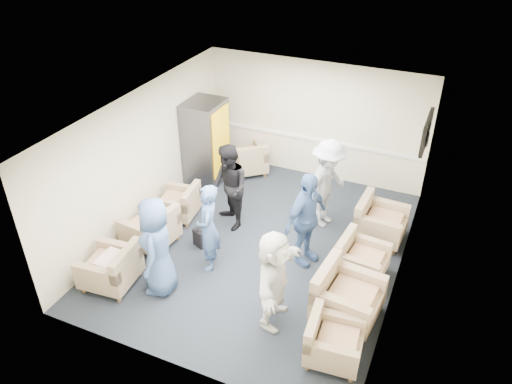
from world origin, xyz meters
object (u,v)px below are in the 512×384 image
at_px(person_back_right, 327,184).
at_px(armchair_left_mid, 153,230).
at_px(armchair_left_far, 180,204).
at_px(person_back_left, 229,188).
at_px(armchair_right_far, 378,223).
at_px(person_front_right, 274,279).
at_px(armchair_right_midfar, 359,260).
at_px(armchair_right_midnear, 344,297).
at_px(armchair_right_near, 331,342).
at_px(armchair_corner, 247,160).
at_px(vending_machine, 206,142).
at_px(armchair_left_near, 113,269).
at_px(person_front_left, 157,246).
at_px(person_mid_left, 208,228).
at_px(person_mid_right, 306,220).

bearing_deg(person_back_right, armchair_left_mid, 138.98).
height_order(armchair_left_far, person_back_left, person_back_left).
relative_size(armchair_right_far, person_front_right, 0.55).
bearing_deg(person_back_left, armchair_left_mid, -89.29).
bearing_deg(armchair_right_midfar, armchair_right_midnear, -173.72).
bearing_deg(armchair_right_near, armchair_corner, 31.89).
bearing_deg(armchair_left_far, armchair_right_midfar, 78.03).
height_order(armchair_corner, person_back_left, person_back_left).
distance_m(armchair_left_mid, armchair_left_far, 1.01).
bearing_deg(vending_machine, armchair_corner, 42.89).
height_order(armchair_left_mid, armchair_right_midnear, armchair_right_midnear).
bearing_deg(armchair_left_near, person_back_right, 133.68).
distance_m(armchair_left_mid, person_front_right, 2.94).
distance_m(armchair_right_midfar, person_front_left, 3.44).
height_order(armchair_right_near, person_back_left, person_back_left).
bearing_deg(armchair_left_near, person_front_right, 91.55).
bearing_deg(armchair_right_midnear, armchair_right_near, -171.03).
distance_m(armchair_left_far, person_front_left, 2.19).
bearing_deg(armchair_left_far, person_back_left, 89.85).
height_order(armchair_left_near, armchair_right_midnear, armchair_right_midnear).
height_order(person_mid_left, person_back_left, person_back_left).
bearing_deg(person_back_left, armchair_left_near, -70.96).
xyz_separation_m(armchair_corner, person_front_right, (2.29, -4.05, 0.49)).
relative_size(armchair_left_far, armchair_right_far, 0.93).
relative_size(armchair_left_mid, person_mid_right, 0.52).
height_order(armchair_left_near, armchair_left_far, armchair_left_near).
height_order(armchair_left_mid, person_front_right, person_front_right).
height_order(armchair_right_far, vending_machine, vending_machine).
distance_m(person_front_left, person_back_right, 3.51).
distance_m(armchair_right_far, person_mid_left, 3.28).
bearing_deg(armchair_right_midnear, armchair_left_mid, 90.34).
relative_size(person_back_left, person_front_right, 1.05).
distance_m(armchair_right_midnear, person_front_right, 1.19).
xyz_separation_m(armchair_left_near, armchair_right_midfar, (3.73, 1.92, -0.02)).
relative_size(armchair_right_near, vending_machine, 0.44).
distance_m(person_mid_left, person_mid_right, 1.69).
bearing_deg(armchair_left_far, person_front_right, 48.69).
bearing_deg(armchair_left_mid, person_mid_left, 92.24).
height_order(person_mid_left, person_back_right, person_back_right).
xyz_separation_m(armchair_right_near, person_front_right, (-1.03, 0.36, 0.52)).
bearing_deg(armchair_left_near, armchair_corner, 168.39).
height_order(armchair_left_far, armchair_right_midnear, armchair_right_midnear).
bearing_deg(armchair_corner, armchair_left_far, 37.14).
distance_m(armchair_right_midfar, armchair_corner, 4.09).
xyz_separation_m(armchair_left_mid, person_back_left, (1.04, 1.14, 0.54)).
bearing_deg(armchair_right_midnear, armchair_right_midfar, 6.37).
height_order(armchair_right_midnear, armchair_right_far, armchair_right_midnear).
bearing_deg(armchair_corner, person_back_right, 111.50).
height_order(armchair_left_mid, vending_machine, vending_machine).
bearing_deg(person_mid_right, armchair_left_far, 103.14).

